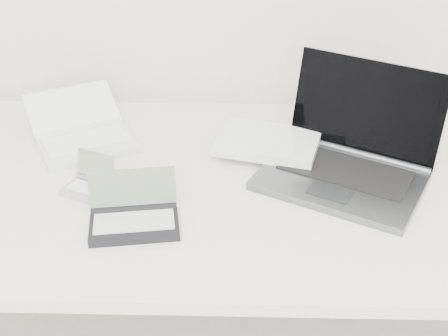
{
  "coord_description": "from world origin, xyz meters",
  "views": [
    {
      "loc": [
        -0.0,
        0.34,
        1.53
      ],
      "look_at": [
        -0.03,
        1.51,
        0.79
      ],
      "focal_mm": 50.0,
      "sensor_mm": 36.0,
      "label": 1
    }
  ],
  "objects_px": {
    "laptop_large": "(324,154)",
    "netbook_open_white": "(83,134)",
    "desk": "(237,197)",
    "palmtop_charcoal": "(134,217)"
  },
  "relations": [
    {
      "from": "netbook_open_white",
      "to": "palmtop_charcoal",
      "type": "bearing_deg",
      "value": -89.21
    },
    {
      "from": "palmtop_charcoal",
      "to": "laptop_large",
      "type": "bearing_deg",
      "value": 20.24
    },
    {
      "from": "laptop_large",
      "to": "palmtop_charcoal",
      "type": "distance_m",
      "value": 0.48
    },
    {
      "from": "desk",
      "to": "laptop_large",
      "type": "height_order",
      "value": "laptop_large"
    },
    {
      "from": "netbook_open_white",
      "to": "palmtop_charcoal",
      "type": "xyz_separation_m",
      "value": [
        0.18,
        -0.35,
        0.0
      ]
    },
    {
      "from": "netbook_open_white",
      "to": "desk",
      "type": "bearing_deg",
      "value": -50.69
    },
    {
      "from": "desk",
      "to": "netbook_open_white",
      "type": "distance_m",
      "value": 0.44
    },
    {
      "from": "laptop_large",
      "to": "netbook_open_white",
      "type": "bearing_deg",
      "value": -163.44
    },
    {
      "from": "desk",
      "to": "palmtop_charcoal",
      "type": "bearing_deg",
      "value": -141.57
    },
    {
      "from": "desk",
      "to": "laptop_large",
      "type": "distance_m",
      "value": 0.23
    }
  ]
}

